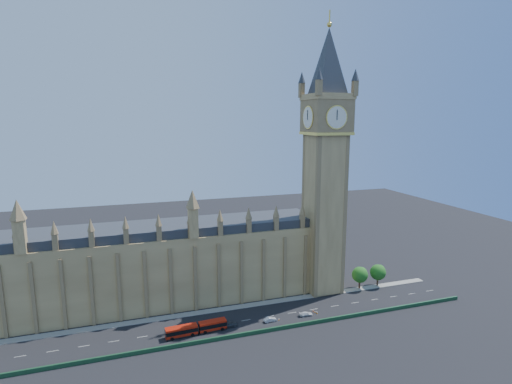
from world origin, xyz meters
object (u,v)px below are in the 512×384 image
object	(u,v)px
car_silver	(270,320)
car_grey	(230,324)
red_bus	(196,328)
car_white	(306,314)

from	to	relation	value
car_silver	car_grey	bearing A→B (deg)	81.90
red_bus	car_white	xyz separation A→B (m)	(35.98, -0.15, -1.00)
red_bus	car_grey	distance (m)	10.55
red_bus	car_silver	distance (m)	23.57
red_bus	car_silver	size ratio (longest dim) A/B	4.49
red_bus	car_white	bearing A→B (deg)	-3.63
car_grey	car_white	xyz separation A→B (m)	(25.49, -0.93, -0.15)
red_bus	car_white	world-z (taller)	red_bus
car_silver	car_white	xyz separation A→B (m)	(12.43, -0.03, -0.03)
car_grey	car_white	world-z (taller)	car_grey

